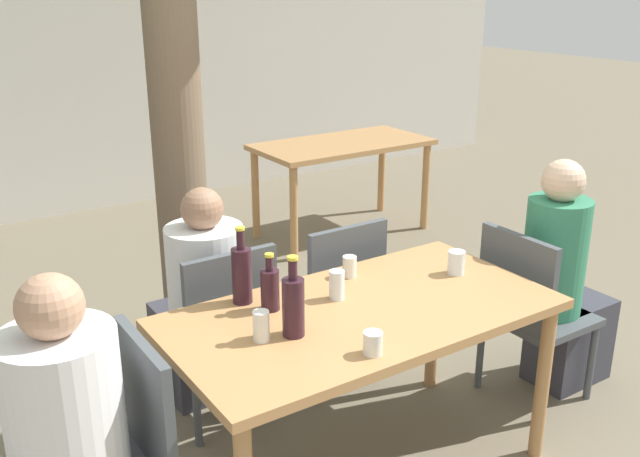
# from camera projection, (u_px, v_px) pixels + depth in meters

# --- Properties ---
(cafe_building_wall) EXTENTS (10.00, 0.08, 2.80)m
(cafe_building_wall) POSITION_uv_depth(u_px,v_px,m) (57.00, 53.00, 5.99)
(cafe_building_wall) COLOR beige
(cafe_building_wall) RESTS_ON ground_plane
(dining_table_front) EXTENTS (1.56, 0.81, 0.77)m
(dining_table_front) POSITION_uv_depth(u_px,v_px,m) (361.00, 328.00, 2.85)
(dining_table_front) COLOR #B27F4C
(dining_table_front) RESTS_ON ground_plane
(dining_table_back) EXTENTS (1.40, 0.71, 0.77)m
(dining_table_back) POSITION_uv_depth(u_px,v_px,m) (342.00, 154.00, 5.69)
(dining_table_back) COLOR #B27F4C
(dining_table_back) RESTS_ON ground_plane
(patio_chair_0) EXTENTS (0.44, 0.44, 0.90)m
(patio_chair_0) POSITION_uv_depth(u_px,v_px,m) (118.00, 453.00, 2.38)
(patio_chair_0) COLOR #474C51
(patio_chair_0) RESTS_ON ground_plane
(patio_chair_1) EXTENTS (0.44, 0.44, 0.90)m
(patio_chair_1) POSITION_uv_depth(u_px,v_px,m) (529.00, 307.00, 3.43)
(patio_chair_1) COLOR #474C51
(patio_chair_1) RESTS_ON ground_plane
(patio_chair_2) EXTENTS (0.44, 0.44, 0.90)m
(patio_chair_2) POSITION_uv_depth(u_px,v_px,m) (222.00, 326.00, 3.24)
(patio_chair_2) COLOR #474C51
(patio_chair_2) RESTS_ON ground_plane
(patio_chair_3) EXTENTS (0.44, 0.44, 0.90)m
(patio_chair_3) POSITION_uv_depth(u_px,v_px,m) (334.00, 294.00, 3.57)
(patio_chair_3) COLOR #474C51
(patio_chair_3) RESTS_ON ground_plane
(person_seated_1) EXTENTS (0.55, 0.30, 1.21)m
(person_seated_1) POSITION_uv_depth(u_px,v_px,m) (562.00, 290.00, 3.54)
(person_seated_1) COLOR #383842
(person_seated_1) RESTS_ON ground_plane
(person_seated_2) EXTENTS (0.36, 0.58, 1.12)m
(person_seated_2) POSITION_uv_depth(u_px,v_px,m) (200.00, 308.00, 3.43)
(person_seated_2) COLOR #383842
(person_seated_2) RESTS_ON ground_plane
(wine_bottle_0) EXTENTS (0.08, 0.08, 0.32)m
(wine_bottle_0) POSITION_uv_depth(u_px,v_px,m) (242.00, 273.00, 2.84)
(wine_bottle_0) COLOR #331923
(wine_bottle_0) RESTS_ON dining_table_front
(wine_bottle_1) EXTENTS (0.07, 0.07, 0.24)m
(wine_bottle_1) POSITION_uv_depth(u_px,v_px,m) (270.00, 288.00, 2.79)
(wine_bottle_1) COLOR #331923
(wine_bottle_1) RESTS_ON dining_table_front
(wine_bottle_2) EXTENTS (0.08, 0.08, 0.31)m
(wine_bottle_2) POSITION_uv_depth(u_px,v_px,m) (293.00, 305.00, 2.57)
(wine_bottle_2) COLOR #331923
(wine_bottle_2) RESTS_ON dining_table_front
(drinking_glass_0) EXTENTS (0.06, 0.06, 0.12)m
(drinking_glass_0) POSITION_uv_depth(u_px,v_px,m) (261.00, 326.00, 2.56)
(drinking_glass_0) COLOR silver
(drinking_glass_0) RESTS_ON dining_table_front
(drinking_glass_1) EXTENTS (0.06, 0.06, 0.09)m
(drinking_glass_1) POSITION_uv_depth(u_px,v_px,m) (350.00, 267.00, 3.11)
(drinking_glass_1) COLOR silver
(drinking_glass_1) RESTS_ON dining_table_front
(drinking_glass_2) EXTENTS (0.06, 0.06, 0.12)m
(drinking_glass_2) POSITION_uv_depth(u_px,v_px,m) (337.00, 285.00, 2.89)
(drinking_glass_2) COLOR white
(drinking_glass_2) RESTS_ON dining_table_front
(drinking_glass_3) EXTENTS (0.08, 0.08, 0.11)m
(drinking_glass_3) POSITION_uv_depth(u_px,v_px,m) (456.00, 262.00, 3.14)
(drinking_glass_3) COLOR white
(drinking_glass_3) RESTS_ON dining_table_front
(drinking_glass_4) EXTENTS (0.07, 0.07, 0.08)m
(drinking_glass_4) POSITION_uv_depth(u_px,v_px,m) (373.00, 343.00, 2.47)
(drinking_glass_4) COLOR silver
(drinking_glass_4) RESTS_ON dining_table_front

